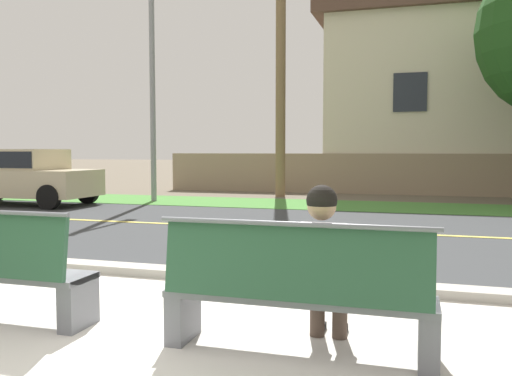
{
  "coord_description": "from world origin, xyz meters",
  "views": [
    {
      "loc": [
        2.19,
        -3.3,
        1.49
      ],
      "look_at": [
        0.18,
        3.46,
        1.0
      ],
      "focal_mm": 37.27,
      "sensor_mm": 36.0,
      "label": 1
    }
  ],
  "objects_px": {
    "seated_person_grey": "(323,262)",
    "streetlamp": "(155,55)",
    "bench_right": "(296,294)",
    "car_beige_near": "(19,174)"
  },
  "relations": [
    {
      "from": "seated_person_grey",
      "to": "streetlamp",
      "type": "bearing_deg",
      "value": 122.8
    },
    {
      "from": "seated_person_grey",
      "to": "streetlamp",
      "type": "relative_size",
      "value": 0.16
    },
    {
      "from": "seated_person_grey",
      "to": "streetlamp",
      "type": "xyz_separation_m",
      "value": [
        -6.72,
        10.42,
        3.64
      ]
    },
    {
      "from": "seated_person_grey",
      "to": "car_beige_near",
      "type": "relative_size",
      "value": 0.29
    },
    {
      "from": "bench_right",
      "to": "seated_person_grey",
      "type": "xyz_separation_m",
      "value": [
        0.17,
        0.17,
        0.21
      ]
    },
    {
      "from": "bench_right",
      "to": "seated_person_grey",
      "type": "height_order",
      "value": "seated_person_grey"
    },
    {
      "from": "bench_right",
      "to": "streetlamp",
      "type": "distance_m",
      "value": 13.04
    },
    {
      "from": "seated_person_grey",
      "to": "car_beige_near",
      "type": "distance_m",
      "value": 12.91
    },
    {
      "from": "bench_right",
      "to": "car_beige_near",
      "type": "xyz_separation_m",
      "value": [
        -9.68,
        8.51,
        0.39
      ]
    },
    {
      "from": "bench_right",
      "to": "car_beige_near",
      "type": "distance_m",
      "value": 12.9
    }
  ]
}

